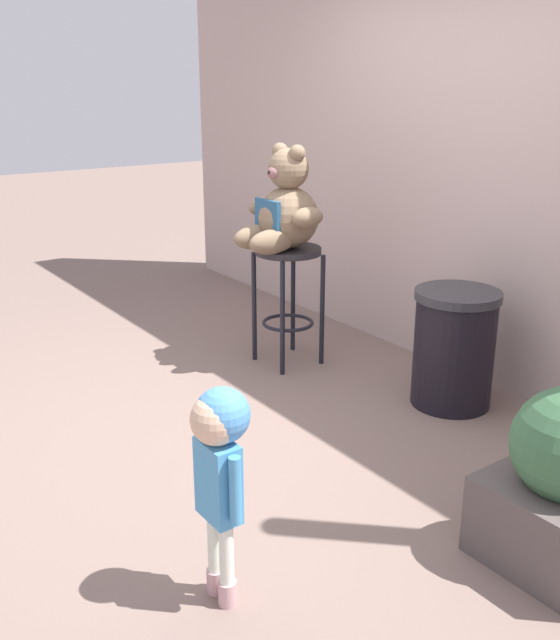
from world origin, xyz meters
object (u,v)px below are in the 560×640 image
object	(u,v)px
bar_stool_with_teddy	(288,280)
trash_bin	(454,348)
child_walking	(219,451)
teddy_bear	(284,210)

from	to	relation	value
bar_stool_with_teddy	trash_bin	xyz separation A→B (m)	(1.09, 0.39, -0.22)
bar_stool_with_teddy	child_walking	xyz separation A→B (m)	(1.75, -1.58, 0.04)
child_walking	bar_stool_with_teddy	bearing A→B (deg)	50.58
trash_bin	bar_stool_with_teddy	bearing A→B (deg)	-160.44
bar_stool_with_teddy	teddy_bear	size ratio (longest dim) A/B	1.20
bar_stool_with_teddy	child_walking	distance (m)	2.36
child_walking	trash_bin	bearing A→B (deg)	21.10
teddy_bear	trash_bin	xyz separation A→B (m)	(1.09, 0.42, -0.68)
bar_stool_with_teddy	teddy_bear	world-z (taller)	teddy_bear
teddy_bear	trash_bin	world-z (taller)	teddy_bear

